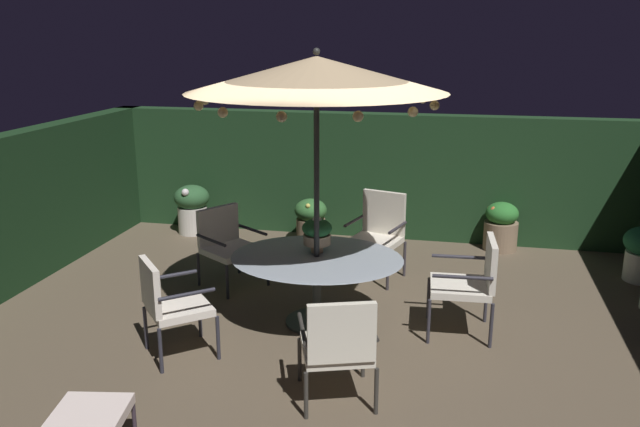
# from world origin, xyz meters

# --- Properties ---
(ground_plane) EXTENTS (7.99, 6.60, 0.02)m
(ground_plane) POSITION_xyz_m (0.00, 0.00, -0.01)
(ground_plane) COLOR brown
(hedge_backdrop_rear) EXTENTS (7.99, 0.30, 1.82)m
(hedge_backdrop_rear) POSITION_xyz_m (0.00, 3.15, 0.91)
(hedge_backdrop_rear) COLOR #1A361C
(hedge_backdrop_rear) RESTS_ON ground_plane
(patio_dining_table) EXTENTS (1.78, 1.50, 0.74)m
(patio_dining_table) POSITION_xyz_m (-0.12, -0.06, 0.61)
(patio_dining_table) COLOR #2C3130
(patio_dining_table) RESTS_ON ground_plane
(patio_umbrella) EXTENTS (2.52, 2.52, 2.81)m
(patio_umbrella) POSITION_xyz_m (-0.12, -0.06, 2.56)
(patio_umbrella) COLOR #2C2E2C
(patio_umbrella) RESTS_ON ground_plane
(centerpiece_planter) EXTENTS (0.31, 0.31, 0.39)m
(centerpiece_planter) POSITION_xyz_m (-0.15, 0.08, 0.96)
(centerpiece_planter) COLOR tan
(centerpiece_planter) RESTS_ON patio_dining_table
(patio_chair_north) EXTENTS (0.66, 0.66, 1.00)m
(patio_chair_north) POSITION_xyz_m (1.43, 0.03, 0.59)
(patio_chair_north) COLOR #2E2C35
(patio_chair_north) RESTS_ON ground_plane
(patio_chair_northeast) EXTENTS (0.74, 0.71, 1.06)m
(patio_chair_northeast) POSITION_xyz_m (0.33, 1.43, 0.61)
(patio_chair_northeast) COLOR #322E34
(patio_chair_northeast) RESTS_ON ground_plane
(patio_chair_east) EXTENTS (0.85, 0.86, 0.93)m
(patio_chair_east) POSITION_xyz_m (-1.41, 0.81, 0.53)
(patio_chair_east) COLOR #292932
(patio_chair_east) RESTS_ON ground_plane
(patio_chair_southeast) EXTENTS (0.79, 0.79, 0.96)m
(patio_chair_southeast) POSITION_xyz_m (-1.30, -1.06, 0.56)
(patio_chair_southeast) COLOR #2A2A34
(patio_chair_southeast) RESTS_ON ground_plane
(patio_chair_south) EXTENTS (0.76, 0.77, 0.96)m
(patio_chair_south) POSITION_xyz_m (0.38, -1.53, 0.54)
(patio_chair_south) COLOR #32302C
(patio_chair_south) RESTS_ON ground_plane
(ottoman_footrest) EXTENTS (0.58, 0.55, 0.36)m
(ottoman_footrest) POSITION_xyz_m (-1.22, -2.56, 0.31)
(ottoman_footrest) COLOR #322833
(ottoman_footrest) RESTS_ON ground_plane
(potted_plant_right_far) EXTENTS (0.47, 0.47, 0.68)m
(potted_plant_right_far) POSITION_xyz_m (1.88, 2.83, 0.34)
(potted_plant_right_far) COLOR #836B53
(potted_plant_right_far) RESTS_ON ground_plane
(potted_plant_back_left) EXTENTS (0.53, 0.54, 0.74)m
(potted_plant_back_left) POSITION_xyz_m (-2.65, 2.65, 0.41)
(potted_plant_back_left) COLOR beige
(potted_plant_back_left) RESTS_ON ground_plane
(potted_plant_back_center) EXTENTS (0.47, 0.47, 0.64)m
(potted_plant_back_center) POSITION_xyz_m (-0.80, 2.59, 0.34)
(potted_plant_back_center) COLOR #8E7053
(potted_plant_back_center) RESTS_ON ground_plane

